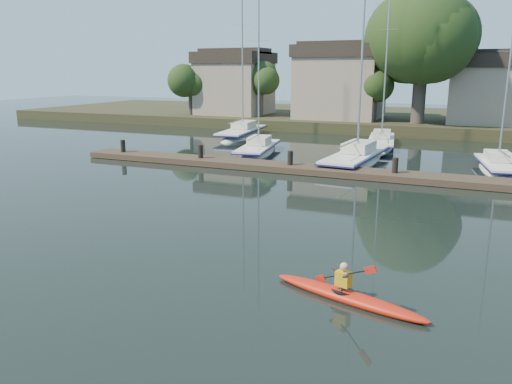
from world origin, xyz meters
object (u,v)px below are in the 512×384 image
at_px(kayak, 347,294).
at_px(sailboat_2, 355,167).
at_px(sailboat_3, 497,174).
at_px(sailboat_6, 381,148).
at_px(sailboat_5, 242,139).
at_px(sailboat_1, 258,156).
at_px(dock, 340,172).

height_order(kayak, sailboat_2, sailboat_2).
distance_m(sailboat_2, sailboat_3, 8.28).
bearing_deg(sailboat_6, sailboat_5, 169.28).
bearing_deg(kayak, sailboat_6, 113.73).
bearing_deg(sailboat_1, kayak, -71.15).
bearing_deg(sailboat_1, sailboat_5, 112.00).
bearing_deg(sailboat_6, kayak, -89.98).
relative_size(sailboat_1, sailboat_3, 1.13).
relative_size(dock, sailboat_6, 2.26).
bearing_deg(sailboat_5, sailboat_3, -28.24).
distance_m(kayak, sailboat_1, 23.54).
bearing_deg(sailboat_3, sailboat_5, 149.26).
bearing_deg(dock, sailboat_2, 89.21).
bearing_deg(sailboat_2, sailboat_6, 93.68).
relative_size(sailboat_1, sailboat_2, 0.81).
height_order(sailboat_2, sailboat_3, sailboat_2).
height_order(sailboat_1, sailboat_6, sailboat_6).
relative_size(dock, sailboat_1, 2.54).
relative_size(sailboat_3, sailboat_6, 0.79).
bearing_deg(dock, sailboat_3, 30.00).
distance_m(dock, sailboat_5, 17.90).
xyz_separation_m(sailboat_1, sailboat_2, (7.31, -1.30, -0.02)).
xyz_separation_m(kayak, sailboat_1, (-11.25, 20.68, -0.35)).
height_order(sailboat_2, sailboat_6, sailboat_2).
bearing_deg(sailboat_5, dock, -53.22).
bearing_deg(sailboat_3, sailboat_6, 127.84).
distance_m(sailboat_1, sailboat_6, 10.43).
relative_size(sailboat_3, sailboat_5, 0.72).
distance_m(sailboat_1, sailboat_3, 15.54).
height_order(dock, sailboat_5, sailboat_5).
xyz_separation_m(sailboat_5, sailboat_6, (12.38, -0.66, 0.03)).
bearing_deg(kayak, dock, 120.50).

